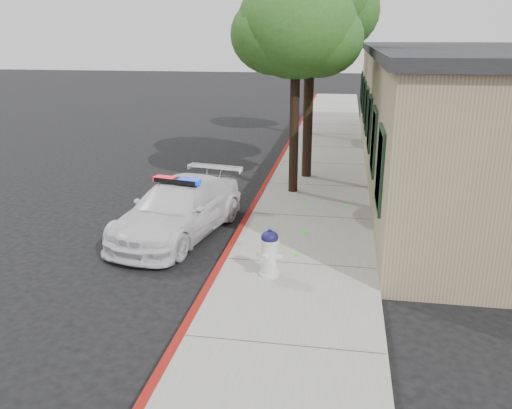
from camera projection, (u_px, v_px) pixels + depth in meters
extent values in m
plane|color=black|center=(221.00, 265.00, 11.06)|extent=(120.00, 120.00, 0.00)
cube|color=gray|center=(308.00, 219.00, 13.60)|extent=(3.20, 60.00, 0.15)
cube|color=#9E1811|center=(249.00, 215.00, 13.84)|extent=(0.14, 60.00, 0.16)
cube|color=tan|center=(474.00, 115.00, 17.84)|extent=(7.00, 20.00, 4.00)
cube|color=black|center=(482.00, 50.00, 17.19)|extent=(7.30, 20.30, 0.24)
cube|color=black|center=(380.00, 169.00, 10.90)|extent=(0.08, 1.48, 1.68)
cube|color=black|center=(374.00, 141.00, 13.72)|extent=(0.08, 1.48, 1.68)
cube|color=black|center=(370.00, 123.00, 16.53)|extent=(0.08, 1.48, 1.68)
cube|color=black|center=(367.00, 110.00, 19.35)|extent=(0.08, 1.48, 1.68)
cube|color=black|center=(365.00, 101.00, 22.17)|extent=(0.08, 1.48, 1.68)
cube|color=black|center=(363.00, 93.00, 24.99)|extent=(0.08, 1.48, 1.68)
cube|color=black|center=(361.00, 88.00, 27.80)|extent=(0.08, 1.48, 1.68)
imported|color=white|center=(178.00, 209.00, 12.53)|extent=(2.65, 4.71, 1.29)
cube|color=black|center=(177.00, 180.00, 12.31)|extent=(1.23, 0.51, 0.10)
cube|color=red|center=(165.00, 179.00, 12.42)|extent=(0.56, 0.34, 0.11)
cube|color=#0C2CDA|center=(189.00, 181.00, 12.20)|extent=(0.56, 0.34, 0.11)
cylinder|color=silver|center=(269.00, 274.00, 10.20)|extent=(0.39, 0.39, 0.07)
cylinder|color=silver|center=(270.00, 257.00, 10.09)|extent=(0.32, 0.32, 0.63)
cylinder|color=silver|center=(270.00, 241.00, 9.99)|extent=(0.37, 0.37, 0.05)
ellipsoid|color=#11113F|center=(270.00, 237.00, 9.97)|extent=(0.33, 0.33, 0.25)
cylinder|color=#11113F|center=(270.00, 232.00, 9.93)|extent=(0.08, 0.08, 0.07)
cylinder|color=silver|center=(261.00, 254.00, 10.17)|extent=(0.17, 0.16, 0.13)
cylinder|color=silver|center=(279.00, 258.00, 9.99)|extent=(0.17, 0.16, 0.13)
cylinder|color=silver|center=(265.00, 258.00, 9.91)|extent=(0.20, 0.18, 0.16)
cylinder|color=black|center=(294.00, 129.00, 15.20)|extent=(0.27, 0.27, 3.72)
ellipsoid|color=#294F18|center=(296.00, 27.00, 14.35)|extent=(3.30, 3.30, 2.81)
ellipsoid|color=#294F18|center=(318.00, 39.00, 14.42)|extent=(2.48, 2.48, 2.11)
ellipsoid|color=#294F18|center=(277.00, 35.00, 14.39)|extent=(2.58, 2.58, 2.19)
cylinder|color=black|center=(308.00, 108.00, 16.79)|extent=(0.31, 0.31, 4.42)
ellipsoid|color=#1B561B|center=(330.00, 10.00, 16.01)|extent=(2.99, 2.99, 2.54)
ellipsoid|color=#1B561B|center=(293.00, 6.00, 15.86)|extent=(2.87, 2.87, 2.44)
cylinder|color=black|center=(309.00, 95.00, 24.41)|extent=(0.26, 0.26, 3.55)
ellipsoid|color=#2D571B|center=(311.00, 34.00, 23.59)|extent=(3.04, 3.04, 2.59)
ellipsoid|color=#2D571B|center=(320.00, 41.00, 23.96)|extent=(2.33, 2.33, 1.98)
ellipsoid|color=#2D571B|center=(306.00, 39.00, 23.32)|extent=(2.44, 2.44, 2.07)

